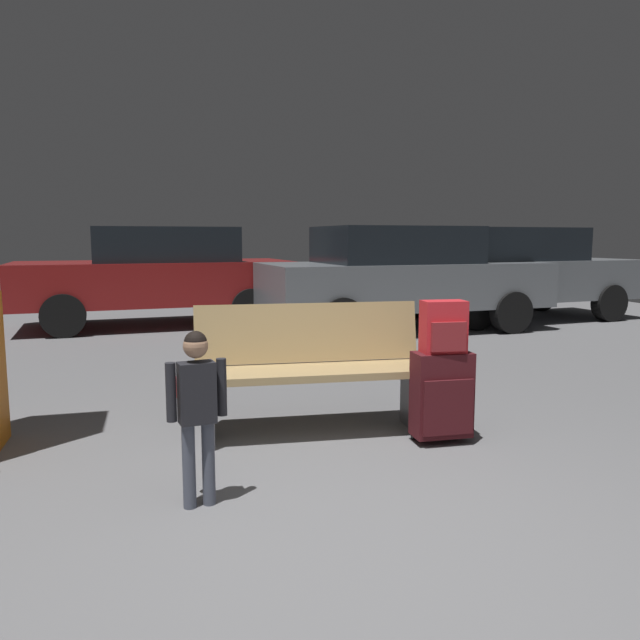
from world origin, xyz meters
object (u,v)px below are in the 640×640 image
object	(u,v)px
bench	(312,370)
parked_car_far	(158,273)
suitcase	(442,395)
parked_car_side	(511,271)
parked_car_near	(401,275)
child	(197,400)
backpack_bright	(444,327)

from	to	relation	value
bench	parked_car_far	bearing A→B (deg)	99.47
suitcase	parked_car_side	xyz separation A→B (m)	(3.92, 5.41, 0.48)
bench	parked_car_near	xyz separation A→B (m)	(2.46, 4.32, 0.36)
child	suitcase	bearing A→B (deg)	19.50
bench	child	distance (m)	1.34
backpack_bright	parked_car_far	distance (m)	6.48
suitcase	parked_car_side	size ratio (longest dim) A/B	0.14
suitcase	parked_car_near	bearing A→B (deg)	70.39
child	parked_car_side	distance (m)	8.17
backpack_bright	parked_car_side	size ratio (longest dim) A/B	0.08
suitcase	backpack_bright	world-z (taller)	backpack_bright
child	parked_car_far	world-z (taller)	parked_car_far
child	parked_car_far	distance (m)	6.82
bench	suitcase	world-z (taller)	bench
parked_car_side	parked_car_far	bearing A→B (deg)	171.66
parked_car_side	bench	bearing A→B (deg)	-133.33
child	parked_car_side	xyz separation A→B (m)	(5.55, 5.99, 0.25)
child	parked_car_near	world-z (taller)	parked_car_near
bench	parked_car_near	distance (m)	4.98
child	backpack_bright	bearing A→B (deg)	19.49
backpack_bright	parked_car_near	world-z (taller)	parked_car_near
backpack_bright	parked_car_near	xyz separation A→B (m)	(1.70, 4.76, 0.03)
child	parked_car_far	xyz separation A→B (m)	(-0.11, 6.82, 0.25)
suitcase	parked_car_far	world-z (taller)	parked_car_far
bench	backpack_bright	size ratio (longest dim) A/B	4.81
child	parked_car_far	size ratio (longest dim) A/B	0.21
suitcase	parked_car_side	distance (m)	6.70
bench	parked_car_near	world-z (taller)	parked_car_near
parked_car_side	parked_car_near	bearing A→B (deg)	-163.69
bench	suitcase	distance (m)	0.89
suitcase	parked_car_far	xyz separation A→B (m)	(-1.73, 6.24, 0.48)
backpack_bright	child	world-z (taller)	backpack_bright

